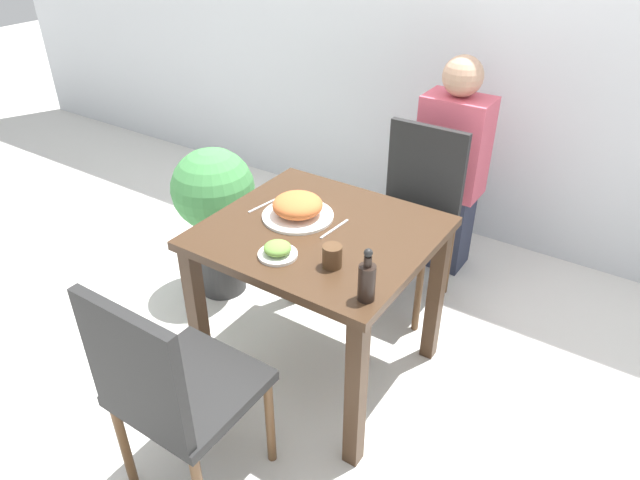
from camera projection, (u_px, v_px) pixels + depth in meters
ground_plane at (320, 365)px, 2.59m from camera, size 16.00×16.00×0.00m
wall_back at (480, 9)px, 2.97m from camera, size 8.00×0.05×2.60m
dining_table at (320, 256)px, 2.27m from camera, size 0.85×0.78×0.72m
chair_near at (170, 387)px, 1.81m from camera, size 0.42×0.42×0.89m
chair_far at (413, 208)px, 2.80m from camera, size 0.42×0.42×0.89m
food_plate at (298, 207)px, 2.26m from camera, size 0.29×0.29×0.10m
side_plate at (278, 250)px, 2.03m from camera, size 0.14×0.14×0.06m
drink_cup at (332, 256)px, 1.97m from camera, size 0.07×0.07×0.08m
sauce_bottle at (367, 280)px, 1.79m from camera, size 0.06×0.06×0.19m
fork_utensil at (264, 205)px, 2.36m from camera, size 0.03×0.16×0.00m
spoon_utensil at (334, 229)px, 2.20m from camera, size 0.02×0.17×0.00m
potted_plant_left at (215, 205)px, 2.82m from camera, size 0.41×0.41×0.80m
person_figure at (451, 169)px, 3.00m from camera, size 0.34×0.22×1.17m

